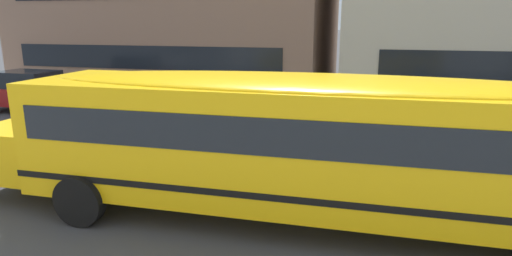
# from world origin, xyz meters

# --- Properties ---
(ground_plane) EXTENTS (400.00, 400.00, 0.00)m
(ground_plane) POSITION_xyz_m (0.00, 0.00, 0.00)
(ground_plane) COLOR #424244
(sidewalk_far) EXTENTS (120.00, 3.00, 0.01)m
(sidewalk_far) POSITION_xyz_m (0.00, 7.91, 0.01)
(sidewalk_far) COLOR gray
(sidewalk_far) RESTS_ON ground_plane
(lane_centreline) EXTENTS (110.00, 0.16, 0.01)m
(lane_centreline) POSITION_xyz_m (0.00, 0.00, 0.00)
(lane_centreline) COLOR silver
(lane_centreline) RESTS_ON ground_plane
(school_bus) EXTENTS (12.00, 2.85, 2.67)m
(school_bus) POSITION_xyz_m (-2.47, -1.70, 1.59)
(school_bus) COLOR yellow
(school_bus) RESTS_ON ground_plane
(parked_car_red_under_tree) EXTENTS (3.96, 1.99, 1.64)m
(parked_car_red_under_tree) POSITION_xyz_m (-14.50, 5.23, 0.84)
(parked_car_red_under_tree) COLOR maroon
(parked_car_red_under_tree) RESTS_ON ground_plane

